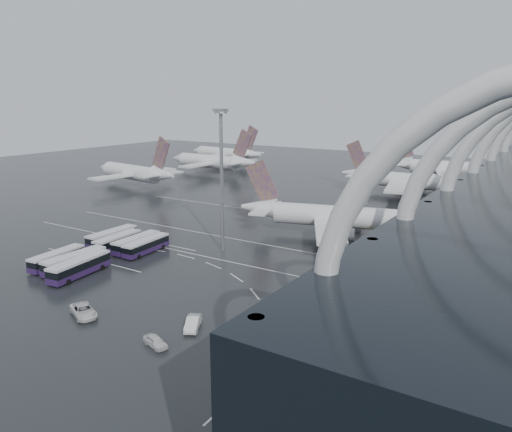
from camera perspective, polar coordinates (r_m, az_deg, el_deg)
The scene contains 26 objects.
ground at distance 102.16m, azimuth -2.57°, elevation -4.90°, with size 420.00×420.00×0.00m, color black.
lane_marking_near at distance 100.62m, azimuth -3.23°, elevation -5.19°, with size 120.00×0.25×0.01m, color silver.
lane_marking_mid at distance 111.70m, azimuth 0.98°, elevation -3.27°, with size 120.00×0.25×0.01m, color silver.
lane_marking_far at distance 135.50m, azimuth 7.22°, elevation -0.37°, with size 120.00×0.25×0.01m, color silver.
bus_bay_line_south at distance 106.93m, azimuth -18.27°, elevation -4.74°, with size 28.00×0.25×0.01m, color silver.
bus_bay_line_north at distance 117.08m, azimuth -12.23°, elevation -2.79°, with size 28.00×0.25×0.01m, color silver.
airliner_main at distance 119.78m, azimuth 9.68°, elevation -0.15°, with size 50.74×43.89×17.43m.
airliner_gate_b at distance 176.94m, azimuth 17.12°, elevation 3.83°, with size 50.03×45.15×17.43m.
airliner_gate_c at distance 210.84m, azimuth 21.60°, elevation 5.05°, with size 53.34×48.98×18.99m.
jet_remote_west at distance 188.83m, azimuth -13.59°, elevation 4.80°, with size 43.94×35.48×19.11m.
jet_remote_mid at distance 215.35m, azimuth -4.90°, elevation 6.19°, with size 44.79×36.04×19.57m.
jet_remote_far at distance 245.41m, azimuth -3.44°, elevation 7.10°, with size 44.83×36.19×19.50m.
bus_row_near_a at distance 116.03m, azimuth -16.15°, elevation -2.28°, with size 3.31×12.89×3.16m.
bus_row_near_b at distance 112.27m, azimuth -15.54°, elevation -2.81°, with size 3.56×12.40×3.02m.
bus_row_near_c at distance 110.15m, azimuth -13.54°, elevation -2.99°, with size 3.45×12.47×3.04m.
bus_row_near_d at distance 107.87m, azimuth -12.44°, elevation -3.29°, with size 3.73×12.34×2.99m.
bus_row_far_a at distance 104.61m, azimuth -21.82°, elevation -4.51°, with size 3.96×12.19×2.95m.
bus_row_far_b at distance 101.11m, azimuth -20.05°, elevation -4.88°, with size 3.19×13.07×3.22m.
bus_row_far_c at distance 97.56m, azimuth -19.54°, elevation -5.47°, with size 4.71×13.59×3.28m.
van_curve_a at distance 80.49m, azimuth -19.12°, elevation -10.20°, with size 2.90×6.29×1.75m, color silver.
van_curve_b at distance 69.15m, azimuth -11.42°, elevation -13.86°, with size 1.71×4.26×1.45m, color silver.
van_curve_c at distance 73.03m, azimuth -7.24°, elevation -12.04°, with size 1.79×5.14×1.69m, color silver.
floodlight_mast at distance 103.43m, azimuth -3.97°, elevation 5.99°, with size 2.29×2.29×29.83m.
gse_cart_belly_c at distance 114.97m, azimuth 8.99°, elevation -2.60°, with size 2.48×1.47×1.35m, color gold.
gse_cart_belly_d at distance 112.83m, azimuth 18.74°, elevation -3.55°, with size 1.98×1.17×1.08m, color slate.
gse_cart_belly_e at distance 117.98m, azimuth 12.85°, elevation -2.43°, with size 1.94×1.14×1.06m, color gold.
Camera 1 is at (56.14, -79.05, 32.16)m, focal length 35.00 mm.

